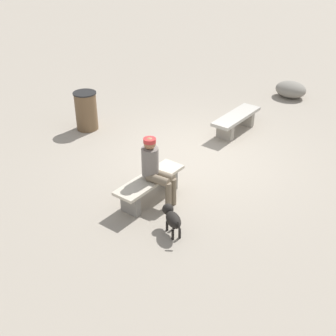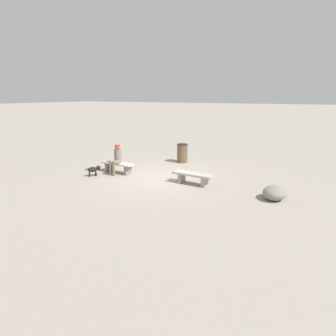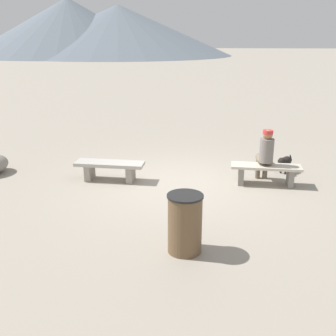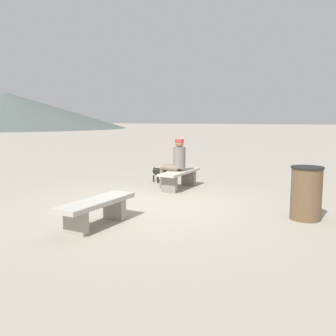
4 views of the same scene
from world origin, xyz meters
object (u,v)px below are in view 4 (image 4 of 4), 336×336
(bench_right, at_px, (180,176))
(dog, at_px, (159,172))
(trash_bin, at_px, (306,193))
(bench_left, at_px, (96,208))
(seated_person, at_px, (175,160))

(bench_right, xyz_separation_m, dog, (0.57, 0.86, -0.03))
(bench_right, distance_m, trash_bin, 3.46)
(bench_left, height_order, bench_right, bench_right)
(bench_right, distance_m, dog, 1.03)
(dog, xyz_separation_m, trash_bin, (-2.18, -3.91, 0.17))
(dog, height_order, trash_bin, trash_bin)
(bench_right, bearing_deg, seated_person, 104.69)
(bench_left, bearing_deg, dog, 15.74)
(bench_right, height_order, dog, bench_right)
(bench_right, height_order, seated_person, seated_person)
(dog, bearing_deg, seated_person, -3.07)
(seated_person, distance_m, trash_bin, 3.55)
(bench_left, height_order, dog, bench_left)
(bench_left, height_order, seated_person, seated_person)
(trash_bin, bearing_deg, dog, 60.84)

